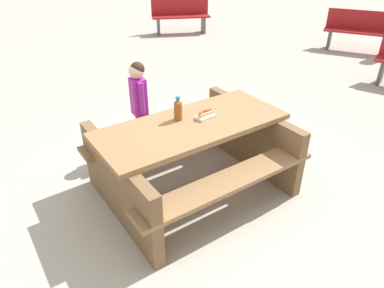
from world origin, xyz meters
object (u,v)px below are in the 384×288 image
Objects in this scene: soda_bottle at (178,109)px; park_bench_mid at (361,30)px; park_bench_far at (181,15)px; picnic_table at (192,151)px; child_in_coat at (139,97)px; hotdog_tray at (205,115)px.

park_bench_mid is (6.11, 1.37, -0.41)m from soda_bottle.
park_bench_mid is 4.36m from park_bench_far.
soda_bottle is at bearing 111.39° from picnic_table.
child_in_coat is at bearing -174.55° from park_bench_mid.
soda_bottle reaches higher than park_bench_far.
hotdog_tray is at bearing -125.76° from park_bench_far.
soda_bottle is 0.15× the size of park_bench_far.
park_bench_far is at bearing 52.03° from soda_bottle.
soda_bottle is at bearing 147.46° from hotdog_tray.
park_bench_mid is (6.06, 0.58, -0.25)m from child_in_coat.
picnic_table is at bearing -126.88° from park_bench_far.
soda_bottle reaches higher than hotdog_tray.
child_in_coat reaches higher than park_bench_mid.
child_in_coat is 0.72× the size of park_bench_mid.
hotdog_tray is 0.12× the size of park_bench_mid.
child_in_coat is (0.00, 0.93, 0.26)m from picnic_table.
picnic_table is 10.54× the size of hotdog_tray.
hotdog_tray is at bearing -32.54° from soda_bottle.
soda_bottle is at bearing -167.34° from park_bench_mid.
child_in_coat reaches higher than soda_bottle.
hotdog_tray is 6.10m from park_bench_mid.
soda_bottle is 6.66m from park_bench_far.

